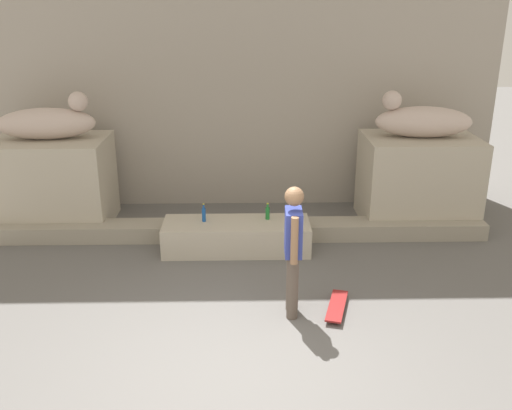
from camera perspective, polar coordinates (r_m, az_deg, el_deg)
ground_plane at (r=6.37m, az=-2.22°, el=-16.00°), size 40.00×40.00×0.00m
facade_wall at (r=10.67m, az=-2.03°, el=18.62°), size 9.45×0.60×6.96m
pedestal_left at (r=10.38m, az=-19.50°, el=2.14°), size 1.89×1.35×1.51m
pedestal_right at (r=10.30m, az=15.78°, el=2.42°), size 1.89×1.35×1.51m
statue_reclining_left at (r=10.12m, az=-19.98°, el=7.76°), size 1.64×0.71×0.78m
statue_reclining_right at (r=10.04m, az=16.14°, el=8.08°), size 1.64×0.68×0.78m
ledge_block at (r=8.93m, az=-1.96°, el=-3.13°), size 2.27×0.77×0.46m
skater at (r=6.91m, az=3.71°, el=-4.10°), size 0.23×0.54×1.67m
skateboard at (r=7.42m, az=8.04°, el=-9.91°), size 0.41×0.82×0.08m
bottle_clear at (r=8.88m, az=4.19°, el=-0.74°), size 0.06×0.06×0.33m
bottle_green at (r=8.93m, az=1.16°, el=-0.77°), size 0.07×0.07×0.27m
bottle_blue at (r=8.88m, az=-5.22°, el=-0.91°), size 0.06×0.06×0.29m
stair_step at (r=9.42m, az=-1.92°, el=-2.51°), size 8.16×0.50×0.27m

